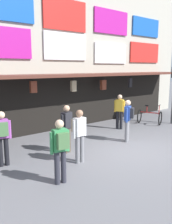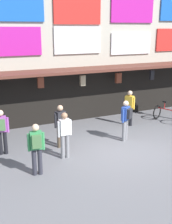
{
  "view_description": "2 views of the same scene",
  "coord_description": "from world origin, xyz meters",
  "px_view_note": "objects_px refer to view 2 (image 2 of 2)",
  "views": [
    {
      "loc": [
        -6.49,
        -5.52,
        2.94
      ],
      "look_at": [
        -0.78,
        1.5,
        1.25
      ],
      "focal_mm": 38.23,
      "sensor_mm": 36.0,
      "label": 1
    },
    {
      "loc": [
        -5.41,
        -8.71,
        4.45
      ],
      "look_at": [
        -0.88,
        1.13,
        1.27
      ],
      "focal_mm": 46.0,
      "sensor_mm": 36.0,
      "label": 2
    }
  ],
  "objects_px": {
    "pedestrian_in_blue": "(129,106)",
    "pedestrian_in_red": "(60,124)",
    "pedestrian_in_black": "(36,146)",
    "pedestrian_in_yellow": "(126,118)",
    "pedestrian_in_green": "(2,129)",
    "pedestrian_in_white": "(64,132)",
    "bicycle_parked": "(167,114)"
  },
  "relations": [
    {
      "from": "pedestrian_in_red",
      "to": "pedestrian_in_white",
      "type": "relative_size",
      "value": 1.0
    },
    {
      "from": "bicycle_parked",
      "to": "pedestrian_in_red",
      "type": "xyz_separation_m",
      "value": [
        -5.85,
        -0.81,
        0.55
      ]
    },
    {
      "from": "pedestrian_in_blue",
      "to": "pedestrian_in_green",
      "type": "distance_m",
      "value": 6.03
    },
    {
      "from": "pedestrian_in_green",
      "to": "bicycle_parked",
      "type": "bearing_deg",
      "value": 4.13
    },
    {
      "from": "pedestrian_in_blue",
      "to": "pedestrian_in_green",
      "type": "xyz_separation_m",
      "value": [
        -5.97,
        -0.86,
        0.04
      ]
    },
    {
      "from": "bicycle_parked",
      "to": "pedestrian_in_yellow",
      "type": "relative_size",
      "value": 0.8
    },
    {
      "from": "pedestrian_in_blue",
      "to": "pedestrian_in_white",
      "type": "relative_size",
      "value": 1.0
    },
    {
      "from": "bicycle_parked",
      "to": "pedestrian_in_red",
      "type": "distance_m",
      "value": 5.93
    },
    {
      "from": "bicycle_parked",
      "to": "pedestrian_in_white",
      "type": "xyz_separation_m",
      "value": [
        -6.05,
        -1.77,
        0.59
      ]
    },
    {
      "from": "bicycle_parked",
      "to": "pedestrian_in_white",
      "type": "bearing_deg",
      "value": -163.68
    },
    {
      "from": "pedestrian_in_blue",
      "to": "pedestrian_in_yellow",
      "type": "distance_m",
      "value": 1.98
    },
    {
      "from": "pedestrian_in_yellow",
      "to": "pedestrian_in_black",
      "type": "bearing_deg",
      "value": -162.09
    },
    {
      "from": "bicycle_parked",
      "to": "pedestrian_in_white",
      "type": "height_order",
      "value": "pedestrian_in_white"
    },
    {
      "from": "pedestrian_in_yellow",
      "to": "pedestrian_in_red",
      "type": "relative_size",
      "value": 1.0
    },
    {
      "from": "pedestrian_in_blue",
      "to": "pedestrian_in_yellow",
      "type": "height_order",
      "value": "same"
    },
    {
      "from": "pedestrian_in_black",
      "to": "pedestrian_in_yellow",
      "type": "height_order",
      "value": "same"
    },
    {
      "from": "pedestrian_in_black",
      "to": "pedestrian_in_red",
      "type": "relative_size",
      "value": 1.0
    },
    {
      "from": "pedestrian_in_black",
      "to": "pedestrian_in_green",
      "type": "xyz_separation_m",
      "value": [
        -0.72,
        2.02,
        0.0
      ]
    },
    {
      "from": "bicycle_parked",
      "to": "pedestrian_in_black",
      "type": "distance_m",
      "value": 7.75
    },
    {
      "from": "bicycle_parked",
      "to": "pedestrian_in_blue",
      "type": "xyz_separation_m",
      "value": [
        -2.03,
        0.29,
        0.55
      ]
    },
    {
      "from": "pedestrian_in_blue",
      "to": "pedestrian_in_red",
      "type": "bearing_deg",
      "value": -164.04
    },
    {
      "from": "pedestrian_in_black",
      "to": "pedestrian_in_blue",
      "type": "relative_size",
      "value": 1.0
    },
    {
      "from": "pedestrian_in_blue",
      "to": "pedestrian_in_red",
      "type": "xyz_separation_m",
      "value": [
        -3.82,
        -1.09,
        0.0
      ]
    },
    {
      "from": "pedestrian_in_black",
      "to": "pedestrian_in_white",
      "type": "height_order",
      "value": "same"
    },
    {
      "from": "pedestrian_in_yellow",
      "to": "pedestrian_in_red",
      "type": "height_order",
      "value": "same"
    },
    {
      "from": "pedestrian_in_white",
      "to": "bicycle_parked",
      "type": "bearing_deg",
      "value": 16.32
    },
    {
      "from": "pedestrian_in_blue",
      "to": "pedestrian_in_white",
      "type": "height_order",
      "value": "same"
    },
    {
      "from": "pedestrian_in_green",
      "to": "pedestrian_in_white",
      "type": "xyz_separation_m",
      "value": [
        1.95,
        -1.2,
        0.0
      ]
    },
    {
      "from": "pedestrian_in_yellow",
      "to": "pedestrian_in_green",
      "type": "height_order",
      "value": "same"
    },
    {
      "from": "pedestrian_in_black",
      "to": "pedestrian_in_yellow",
      "type": "distance_m",
      "value": 4.26
    },
    {
      "from": "bicycle_parked",
      "to": "pedestrian_in_blue",
      "type": "bearing_deg",
      "value": 172.02
    },
    {
      "from": "pedestrian_in_black",
      "to": "pedestrian_in_green",
      "type": "bearing_deg",
      "value": 109.65
    }
  ]
}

